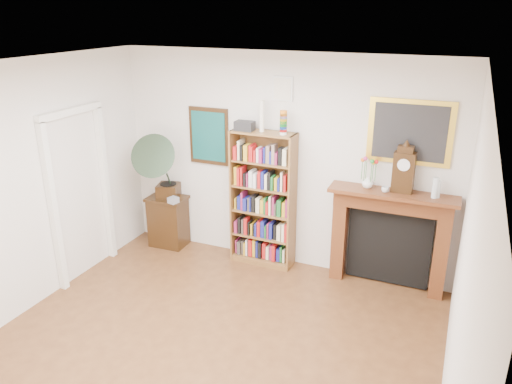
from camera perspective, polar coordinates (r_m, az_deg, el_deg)
room at (r=4.37m, az=-8.57°, el=-5.49°), size 4.51×5.01×2.81m
door_casing at (r=6.58m, az=-19.58°, el=1.21°), size 0.08×1.02×2.17m
teal_poster at (r=6.81m, az=-5.41°, el=6.37°), size 0.58×0.04×0.78m
small_picture at (r=6.24m, az=3.07°, el=11.71°), size 0.26×0.04×0.30m
gilt_painting at (r=5.98m, az=17.17°, el=6.53°), size 0.95×0.04×0.75m
bookshelf at (r=6.51m, az=0.79°, el=-0.02°), size 0.84×0.31×2.10m
side_cabinet at (r=7.36m, az=-9.98°, el=-3.30°), size 0.56×0.42×0.74m
fireplace at (r=6.28m, az=15.07°, el=-4.21°), size 1.50×0.38×1.26m
gramophone at (r=6.95m, az=-10.93°, el=3.34°), size 0.77×0.88×0.98m
cd_stack at (r=6.99m, az=-9.44°, el=-0.93°), size 0.15×0.15×0.08m
mantel_clock at (r=5.98m, az=16.53°, el=2.41°), size 0.25×0.15×0.56m
flower_vase at (r=6.09m, az=12.66°, el=1.13°), size 0.18×0.18×0.15m
teacup at (r=5.99m, az=14.55°, el=0.28°), size 0.09×0.09×0.07m
bottle_left at (r=5.96m, az=19.80°, el=0.46°), size 0.07×0.07×0.24m
bottle_right at (r=5.98m, az=20.07°, el=0.30°), size 0.06×0.06×0.20m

